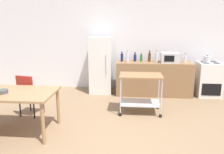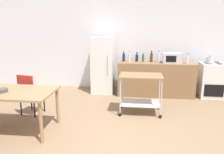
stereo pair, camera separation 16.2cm
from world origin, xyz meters
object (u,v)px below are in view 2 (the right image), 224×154
at_px(fruit_bowl, 2,90).
at_px(bottle_soda, 151,57).
at_px(bottle_wine, 143,58).
at_px(kettle, 210,60).
at_px(bottle_sesame_oil, 124,57).
at_px(bottle_sparkling_water, 187,59).
at_px(bottle_soy_sauce, 129,57).
at_px(refrigerator, 103,65).
at_px(dining_table, 12,95).
at_px(chair_red, 30,91).
at_px(stove_oven, 211,80).
at_px(bottle_vinegar, 137,58).
at_px(bottle_hot_sauce, 159,57).
at_px(microwave, 172,58).
at_px(kitchen_cart, 141,87).

bearing_deg(fruit_bowl, bottle_soda, 44.01).
height_order(bottle_wine, kettle, bottle_wine).
bearing_deg(bottle_sesame_oil, bottle_sparkling_water, -3.26).
height_order(bottle_soy_sauce, kettle, bottle_soy_sauce).
bearing_deg(kettle, refrigerator, 176.30).
distance_m(bottle_soda, fruit_bowl, 3.73).
distance_m(dining_table, bottle_sesame_oil, 3.10).
distance_m(chair_red, bottle_wine, 3.01).
bearing_deg(kettle, stove_oven, 39.67).
xyz_separation_m(bottle_vinegar, bottle_hot_sauce, (0.58, -0.07, 0.03)).
height_order(bottle_vinegar, bottle_hot_sauce, bottle_hot_sauce).
distance_m(bottle_wine, bottle_sparkling_water, 1.14).
relative_size(dining_table, chair_red, 1.69).
relative_size(bottle_vinegar, bottle_wine, 1.09).
relative_size(bottle_vinegar, fruit_bowl, 1.27).
bearing_deg(bottle_soda, fruit_bowl, -135.99).
distance_m(bottle_vinegar, bottle_hot_sauce, 0.58).
relative_size(chair_red, bottle_sesame_oil, 3.35).
bearing_deg(bottle_sesame_oil, kettle, -2.71).
bearing_deg(bottle_soda, bottle_hot_sauce, -13.96).
bearing_deg(dining_table, bottle_sparkling_water, 34.55).
distance_m(bottle_soy_sauce, microwave, 1.10).
xyz_separation_m(refrigerator, bottle_sparkling_water, (2.23, -0.17, 0.22)).
height_order(bottle_soda, microwave, bottle_soda).
xyz_separation_m(bottle_sesame_oil, bottle_soy_sauce, (0.16, -0.08, 0.01)).
height_order(bottle_vinegar, bottle_wine, bottle_vinegar).
bearing_deg(bottle_vinegar, dining_table, -130.70).
bearing_deg(kettle, kitchen_cart, -143.91).
height_order(bottle_soy_sauce, bottle_wine, bottle_soy_sauce).
relative_size(refrigerator, bottle_hot_sauce, 5.13).
bearing_deg(bottle_hot_sauce, bottle_sparkling_water, -5.42).
relative_size(bottle_sesame_oil, bottle_vinegar, 1.07).
distance_m(bottle_vinegar, bottle_sparkling_water, 1.31).
bearing_deg(refrigerator, bottle_sparkling_water, -4.35).
distance_m(bottle_sesame_oil, bottle_soda, 0.74).
bearing_deg(bottle_sparkling_water, fruit_bowl, -145.45).
bearing_deg(microwave, bottle_sesame_oil, 176.40).
distance_m(microwave, kettle, 0.94).
height_order(bottle_soy_sauce, bottle_hot_sauce, bottle_hot_sauce).
xyz_separation_m(stove_oven, bottle_sesame_oil, (-2.32, 0.01, 0.56)).
relative_size(bottle_sesame_oil, bottle_soda, 0.89).
distance_m(dining_table, bottle_sparkling_water, 4.23).
xyz_separation_m(bottle_soy_sauce, bottle_hot_sauce, (0.77, 0.05, 0.01)).
bearing_deg(bottle_sparkling_water, microwave, 177.82).
xyz_separation_m(bottle_vinegar, fruit_bowl, (-2.29, -2.61, -0.22)).
distance_m(refrigerator, bottle_soda, 1.34).
xyz_separation_m(refrigerator, bottle_soy_sauce, (0.74, -0.15, 0.25)).
bearing_deg(bottle_sesame_oil, dining_table, -126.23).
xyz_separation_m(refrigerator, fruit_bowl, (-1.36, -2.64, 0.00)).
bearing_deg(bottle_sparkling_water, bottle_vinegar, 173.99).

